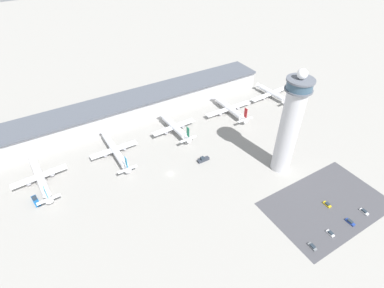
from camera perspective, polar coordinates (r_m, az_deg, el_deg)
ground_plane at (r=176.13m, az=-4.10°, el=-5.68°), size 1000.00×1000.00×0.00m
terminal_building at (r=224.02m, az=-12.60°, el=6.60°), size 222.77×25.00×14.76m
control_tower at (r=168.73m, az=18.12°, el=3.44°), size 13.97×13.97×62.89m
parking_lot_surface at (r=174.79m, az=24.20°, el=-10.48°), size 64.00×40.00×0.01m
airplane_gate_bravo at (r=187.78m, az=-27.04°, el=-5.55°), size 30.34×43.16×13.65m
airplane_gate_charlie at (r=191.91m, az=-14.52°, el=-1.05°), size 30.09×44.28×12.97m
airplane_gate_delta at (r=204.64m, az=-3.35°, el=3.30°), size 32.35×36.29×14.11m
airplane_gate_echo at (r=227.06m, az=7.16°, el=6.74°), size 39.23×38.50×13.60m
airplane_gate_foxtrot at (r=254.11m, az=14.98°, el=9.35°), size 41.99×34.13×12.69m
service_truck_catering at (r=180.28m, az=-27.64°, el=-9.51°), size 3.70×8.21×3.16m
service_truck_baggage at (r=183.39m, az=2.14°, el=-2.97°), size 7.58×2.40×3.18m
car_maroon_suv at (r=179.22m, az=29.95°, el=-11.11°), size 1.85×4.71×1.47m
car_black_suv at (r=171.16m, az=27.90°, el=-13.00°), size 1.78×4.78×1.46m
car_white_wagon at (r=174.21m, az=24.34°, el=-10.44°), size 1.86×4.27×1.49m
car_navy_sedan at (r=162.52m, az=24.85°, el=-15.19°), size 1.97×4.12×1.38m
car_blue_compact at (r=154.76m, az=21.93°, el=-17.68°), size 1.88×4.42×1.35m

